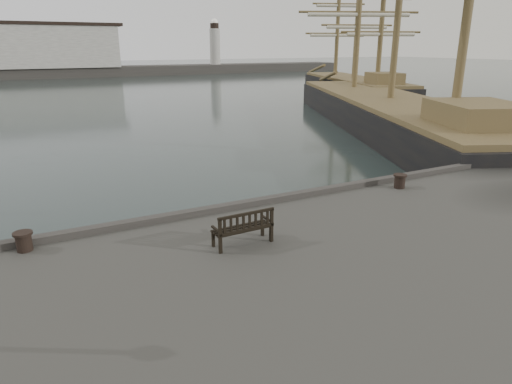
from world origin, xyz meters
TOP-DOWN VIEW (x-y plane):
  - ground at (0.00, 0.00)m, footprint 400.00×400.00m
  - breakwater at (-4.56, 92.00)m, footprint 140.00×9.50m
  - bench at (-1.25, -2.61)m, footprint 1.53×0.56m
  - bollard_left at (-6.05, -0.50)m, footprint 0.59×0.59m
  - bollard_right at (5.61, -0.91)m, footprint 0.52×0.52m
  - tall_ship_main at (19.95, 14.74)m, footprint 20.53×35.34m
  - tall_ship_far at (31.63, 33.42)m, footprint 13.44×25.89m

SIDE VIEW (x-z plane):
  - ground at x=0.00m, z-range 0.00..0.00m
  - tall_ship_main at x=19.95m, z-range -12.60..13.97m
  - tall_ship_far at x=31.63m, z-range -10.19..11.66m
  - bollard_left at x=-6.05m, z-range 1.56..2.03m
  - bollard_right at x=5.61m, z-range 1.56..2.04m
  - bench at x=-1.25m, z-range 1.40..2.27m
  - breakwater at x=-4.56m, z-range -1.80..10.40m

